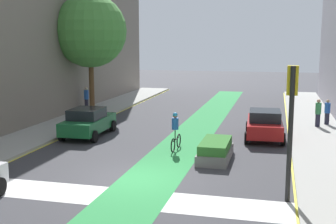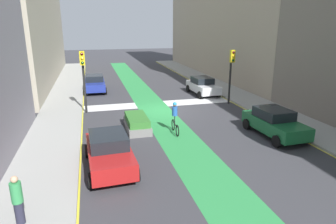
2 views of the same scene
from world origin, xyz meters
The scene contains 16 objects.
ground_plane centered at (0.00, 0.00, 0.00)m, with size 120.00×120.00×0.00m, color #38383D.
bike_lane_paint centered at (0.67, 0.00, 0.00)m, with size 2.40×60.00×0.01m, color #2D8C47.
crosswalk_band centered at (0.00, -2.00, 0.00)m, with size 12.00×1.80×0.01m, color silver.
sidewalk_left centered at (-7.50, 0.00, 0.07)m, with size 3.00×60.00×0.15m, color #9E9E99.
curb_stripe_left centered at (-6.00, 0.00, 0.01)m, with size 0.16×60.00×0.01m, color yellow.
sidewalk_right centered at (7.50, 0.00, 0.07)m, with size 3.00×60.00×0.15m, color #9E9E99.
curb_stripe_right centered at (6.00, 0.00, 0.01)m, with size 0.16×60.00×0.01m, color yellow.
traffic_signal_near_right centered at (5.69, -0.84, 3.11)m, with size 0.35×0.52×4.44m.
traffic_signal_near_left centered at (-5.54, -0.58, 3.03)m, with size 0.35×0.52×4.32m.
car_blue_right_near centered at (4.88, -8.13, 0.80)m, with size 2.04×4.21×1.57m.
car_green_left_far centered at (-4.81, 6.63, 0.80)m, with size 2.15×4.26×1.57m.
car_white_left_near centered at (-4.70, -4.39, 0.80)m, with size 2.11×4.24×1.57m.
car_red_right_far centered at (4.66, 8.33, 0.80)m, with size 2.18×4.28×1.57m.
cyclist_in_lane centered at (0.59, 4.71, 0.97)m, with size 0.32×1.73×1.86m.
pedestrian_sidewalk_right_a centered at (7.67, 11.74, 0.99)m, with size 0.34×0.34×1.65m.
median_planter centered at (2.67, 3.57, 0.40)m, with size 1.33×2.97×0.85m.
Camera 2 is at (5.20, 20.62, 6.16)m, focal length 31.57 mm.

